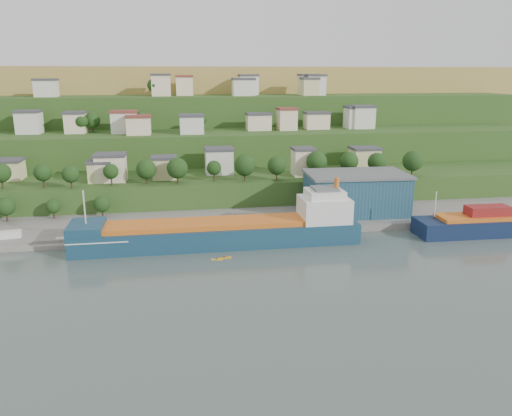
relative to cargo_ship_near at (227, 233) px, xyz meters
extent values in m
plane|color=#43514D|center=(-0.81, -10.49, -3.12)|extent=(500.00, 500.00, 0.00)
cube|color=slate|center=(19.19, 17.51, -3.12)|extent=(220.00, 26.00, 4.00)
cube|color=slate|center=(-55.81, 11.51, -3.12)|extent=(40.00, 18.00, 2.40)
cube|color=#284719|center=(-0.81, 45.51, -3.12)|extent=(260.00, 32.00, 20.00)
cube|color=#284719|center=(-0.81, 75.51, -3.12)|extent=(280.00, 32.00, 44.00)
cube|color=#284719|center=(-0.81, 105.51, -3.12)|extent=(300.00, 32.00, 70.00)
cube|color=olive|center=(-0.81, 179.51, -3.12)|extent=(360.00, 120.00, 96.00)
cube|color=beige|center=(-68.67, 49.50, 9.91)|extent=(8.87, 8.39, 6.06)
cube|color=#3F3F44|center=(-68.67, 49.50, 13.39)|extent=(9.47, 8.99, 0.90)
cube|color=beige|center=(-37.63, 40.97, 10.01)|extent=(7.38, 7.49, 6.26)
cube|color=#3F3F44|center=(-37.63, 40.97, 13.59)|extent=(7.98, 8.09, 0.90)
cube|color=beige|center=(-34.20, 41.12, 11.07)|extent=(9.66, 7.96, 8.39)
cube|color=#3F3F44|center=(-34.20, 41.12, 15.72)|extent=(10.26, 8.56, 0.90)
cube|color=beige|center=(-16.87, 42.34, 10.33)|extent=(7.97, 7.36, 6.90)
cube|color=#3F3F44|center=(-16.87, 42.34, 14.23)|extent=(8.57, 7.96, 0.90)
cube|color=silver|center=(2.33, 49.05, 11.07)|extent=(9.58, 8.93, 8.38)
cube|color=#3F3F44|center=(2.33, 49.05, 15.71)|extent=(10.18, 9.53, 0.90)
cube|color=beige|center=(30.99, 40.57, 11.36)|extent=(7.01, 7.24, 8.96)
cube|color=#3F3F44|center=(30.99, 40.57, 16.29)|extent=(7.61, 7.84, 0.90)
cube|color=beige|center=(57.23, 49.87, 10.49)|extent=(9.93, 8.33, 7.22)
cube|color=#3F3F44|center=(57.23, 49.87, 14.55)|extent=(10.53, 8.93, 0.90)
cube|color=silver|center=(-68.76, 80.36, 22.93)|extent=(8.81, 8.47, 8.11)
cube|color=#3F3F44|center=(-68.76, 80.36, 27.44)|extent=(9.41, 9.07, 0.90)
cube|color=beige|center=(-51.22, 79.33, 22.63)|extent=(7.62, 8.40, 7.50)
cube|color=#3F3F44|center=(-51.22, 79.33, 26.83)|extent=(8.22, 9.00, 0.90)
cube|color=silver|center=(-32.20, 75.42, 22.84)|extent=(9.82, 7.67, 7.92)
cube|color=brown|center=(-32.20, 75.42, 27.25)|extent=(10.42, 8.27, 0.90)
cube|color=beige|center=(-26.41, 70.24, 22.13)|extent=(8.82, 8.76, 6.51)
cube|color=brown|center=(-26.41, 70.24, 25.84)|extent=(9.42, 9.36, 0.90)
cube|color=silver|center=(-6.29, 70.19, 22.15)|extent=(9.07, 8.61, 6.55)
cube|color=#3F3F44|center=(-6.29, 70.19, 25.88)|extent=(9.67, 9.21, 0.90)
cube|color=beige|center=(21.50, 78.06, 21.99)|extent=(9.72, 7.30, 6.23)
cube|color=#3F3F44|center=(21.50, 78.06, 25.56)|extent=(10.32, 7.90, 0.90)
cube|color=beige|center=(33.23, 77.08, 22.99)|extent=(7.32, 8.04, 8.23)
cube|color=brown|center=(33.23, 77.08, 27.56)|extent=(7.92, 8.64, 0.90)
cube|color=beige|center=(46.47, 78.94, 22.04)|extent=(9.87, 7.24, 6.32)
cube|color=#3F3F44|center=(46.47, 78.94, 25.65)|extent=(10.47, 7.84, 0.90)
cube|color=silver|center=(63.41, 79.41, 23.10)|extent=(7.42, 8.22, 8.44)
cube|color=#3F3F44|center=(63.41, 79.41, 27.77)|extent=(8.02, 8.82, 0.90)
cube|color=silver|center=(66.34, 78.87, 23.26)|extent=(9.16, 8.95, 8.76)
cube|color=#3F3F44|center=(66.34, 78.87, 28.09)|extent=(9.76, 9.55, 0.90)
cube|color=silver|center=(-66.68, 104.16, 35.27)|extent=(8.86, 8.46, 6.78)
cube|color=#3F3F44|center=(-66.68, 104.16, 39.11)|extent=(9.46, 9.06, 0.90)
cube|color=beige|center=(-18.07, 104.51, 36.29)|extent=(8.25, 8.73, 8.83)
cube|color=#3F3F44|center=(-18.07, 104.51, 41.16)|extent=(8.85, 9.33, 0.90)
cube|color=beige|center=(-7.74, 108.94, 35.93)|extent=(7.50, 8.55, 8.11)
cube|color=brown|center=(-7.74, 108.94, 40.43)|extent=(8.10, 9.15, 0.90)
cube|color=silver|center=(18.44, 101.69, 35.36)|extent=(9.75, 7.81, 6.96)
cube|color=#3F3F44|center=(18.44, 101.69, 39.29)|extent=(10.35, 8.41, 0.90)
cube|color=silver|center=(22.04, 110.80, 36.14)|extent=(8.46, 8.95, 8.53)
cube|color=#3F3F44|center=(22.04, 110.80, 40.86)|extent=(9.06, 9.55, 0.90)
cube|color=beige|center=(48.84, 100.55, 35.43)|extent=(7.22, 7.40, 7.11)
cube|color=#3F3F44|center=(48.84, 100.55, 39.44)|extent=(7.82, 8.00, 0.90)
cube|color=beige|center=(49.41, 105.13, 36.23)|extent=(8.14, 8.91, 8.71)
cube|color=#3F3F44|center=(49.41, 105.13, 41.04)|extent=(8.74, 9.51, 0.90)
cube|color=silver|center=(51.61, 101.71, 36.14)|extent=(8.41, 8.98, 8.53)
cube|color=#3F3F44|center=(51.61, 101.71, 40.86)|extent=(9.01, 9.58, 0.90)
cylinder|color=#382619|center=(-66.40, 34.67, 8.55)|extent=(0.50, 0.50, 3.33)
sphere|color=black|center=(-66.40, 34.67, 11.88)|extent=(6.07, 6.07, 6.07)
cylinder|color=#382619|center=(-54.06, 34.43, 8.50)|extent=(0.50, 0.50, 3.24)
sphere|color=black|center=(-54.06, 34.43, 11.62)|extent=(5.46, 5.46, 5.46)
cylinder|color=#382619|center=(-45.26, 31.66, 8.38)|extent=(0.50, 0.50, 3.01)
sphere|color=black|center=(-45.26, 31.66, 11.34)|extent=(5.28, 5.28, 5.28)
cylinder|color=#382619|center=(-33.47, 34.18, 8.49)|extent=(0.50, 0.50, 3.23)
sphere|color=black|center=(-33.47, 34.18, 11.44)|extent=(4.86, 4.86, 4.86)
cylinder|color=#382619|center=(-22.45, 34.74, 8.40)|extent=(0.50, 0.50, 3.04)
sphere|color=black|center=(-22.45, 34.74, 11.69)|extent=(6.45, 6.45, 6.45)
cylinder|color=#382619|center=(-12.53, 34.08, 8.44)|extent=(0.50, 0.50, 3.13)
sphere|color=black|center=(-12.53, 34.08, 11.87)|extent=(6.78, 6.78, 6.78)
cylinder|color=#382619|center=(-0.53, 35.27, 8.47)|extent=(0.50, 0.50, 3.18)
sphere|color=black|center=(-0.53, 35.27, 11.39)|extent=(4.85, 4.85, 4.85)
cylinder|color=#382619|center=(9.53, 34.16, 8.55)|extent=(0.50, 0.50, 3.35)
sphere|color=black|center=(9.53, 34.16, 12.18)|extent=(7.11, 7.11, 7.11)
cylinder|color=#382619|center=(20.19, 33.20, 8.57)|extent=(0.50, 0.50, 3.39)
sphere|color=black|center=(20.19, 33.20, 11.98)|extent=(6.22, 6.22, 6.22)
cylinder|color=#382619|center=(34.37, 34.98, 8.76)|extent=(0.50, 0.50, 3.76)
sphere|color=black|center=(34.37, 34.98, 12.58)|extent=(7.07, 7.07, 7.07)
cylinder|color=#382619|center=(45.55, 34.17, 8.81)|extent=(0.50, 0.50, 3.87)
sphere|color=black|center=(45.55, 34.17, 12.52)|extent=(6.44, 6.44, 6.44)
cylinder|color=#382619|center=(55.51, 33.77, 8.60)|extent=(0.50, 0.50, 3.45)
sphere|color=black|center=(55.51, 33.77, 12.10)|extent=(6.43, 6.43, 6.43)
cylinder|color=#382619|center=(68.04, 32.53, 8.63)|extent=(0.50, 0.50, 3.50)
sphere|color=black|center=(68.04, 32.53, 12.32)|extent=(7.06, 7.06, 7.06)
cylinder|color=#382619|center=(-48.52, 76.55, 20.56)|extent=(0.50, 0.50, 3.36)
sphere|color=black|center=(-48.52, 76.55, 23.61)|extent=(4.99, 4.99, 4.99)
cylinder|color=#382619|center=(34.97, 78.97, 20.48)|extent=(0.50, 0.50, 3.21)
sphere|color=black|center=(34.97, 78.97, 23.61)|extent=(5.53, 5.53, 5.53)
cylinder|color=#382619|center=(-45.02, 80.05, 20.42)|extent=(0.50, 0.50, 3.09)
sphere|color=black|center=(-45.02, 80.05, 23.65)|extent=(6.12, 6.12, 6.12)
cylinder|color=#382619|center=(-21.26, 102.88, 33.43)|extent=(0.50, 0.50, 3.11)
sphere|color=black|center=(-21.26, 102.88, 36.55)|extent=(5.67, 5.67, 5.67)
cylinder|color=#382619|center=(-1.95, 79.83, 20.60)|extent=(0.50, 0.50, 3.45)
sphere|color=black|center=(-1.95, 79.83, 23.59)|extent=(4.61, 4.61, 4.61)
cylinder|color=#382619|center=(-26.28, 77.98, 20.74)|extent=(0.50, 0.50, 3.73)
sphere|color=black|center=(-26.28, 77.98, 24.14)|extent=(5.57, 5.57, 5.57)
cube|color=navy|center=(-2.51, 0.00, -1.49)|extent=(76.06, 12.10, 7.60)
cube|color=#CE611B|center=(-4.68, 0.00, 2.96)|extent=(56.50, 9.89, 1.30)
cube|color=navy|center=(-36.18, 0.00, 3.40)|extent=(8.71, 11.97, 2.17)
cube|color=silver|center=(26.81, 0.00, 5.57)|extent=(13.06, 10.89, 6.52)
cube|color=silver|center=(26.81, 0.00, 9.91)|extent=(9.79, 8.71, 2.17)
cube|color=#595B5E|center=(26.81, 0.00, 11.32)|extent=(6.53, 6.53, 0.65)
cylinder|color=#CE611B|center=(30.07, 0.00, 12.63)|extent=(1.31, 1.31, 3.26)
cylinder|color=silver|center=(-36.18, 0.00, 8.83)|extent=(0.39, 0.39, 8.69)
cube|color=silver|center=(-32.92, 0.00, 1.01)|extent=(15.23, 12.30, 0.27)
cylinder|color=silver|center=(57.97, -2.80, 6.49)|extent=(0.33, 0.33, 7.09)
cube|color=maroon|center=(74.17, -2.80, 3.86)|extent=(12.26, 5.33, 2.63)
cube|color=#1B4353|center=(42.58, 18.29, 4.88)|extent=(30.66, 19.12, 12.00)
cube|color=#595B5E|center=(42.58, 18.29, 11.28)|extent=(31.69, 20.15, 0.80)
cube|color=white|center=(-57.62, 8.69, -0.57)|extent=(6.08, 3.28, 2.70)
cube|color=silver|center=(-43.21, 6.34, -1.48)|extent=(4.47, 1.86, 0.88)
cube|color=orange|center=(-1.77, -10.57, -2.99)|extent=(3.58, 1.29, 0.26)
sphere|color=#3F3F44|center=(-1.77, -10.57, -2.55)|extent=(0.62, 0.62, 0.62)
cube|color=gold|center=(-3.76, -11.31, -3.01)|extent=(2.89, 1.02, 0.21)
sphere|color=#3F3F44|center=(-3.76, -11.31, -2.66)|extent=(0.50, 0.50, 0.50)
camera|label=1|loc=(-12.57, -127.22, 41.32)|focal=35.00mm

